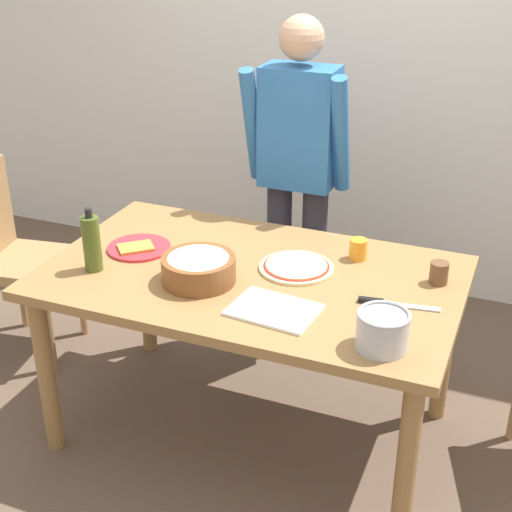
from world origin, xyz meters
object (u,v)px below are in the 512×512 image
dining_table (251,293)px  plate_with_slice (138,248)px  chair_wooden_left (12,249)px  cup_small_brown (439,273)px  steel_pot (383,330)px  chef_knife (389,303)px  person_cook (298,166)px  popcorn_bowl (198,267)px  olive_oil_bottle (92,243)px  cutting_board_white (274,310)px  pizza_raw_on_board (296,267)px  cup_orange (358,249)px

dining_table → plate_with_slice: plate_with_slice is taller
chair_wooden_left → cup_small_brown: 2.02m
steel_pot → chef_knife: 0.29m
person_cook → plate_with_slice: size_ratio=6.23×
popcorn_bowl → olive_oil_bottle: bearing=-171.4°
chair_wooden_left → plate_with_slice: size_ratio=3.65×
person_cook → cutting_board_white: 1.05m
cup_small_brown → cutting_board_white: size_ratio=0.28×
pizza_raw_on_board → popcorn_bowl: 0.39m
chef_knife → cup_small_brown: bearing=60.1°
plate_with_slice → person_cook: bearing=59.3°
pizza_raw_on_board → dining_table: bearing=-147.6°
cup_small_brown → cutting_board_white: bearing=-139.2°
cup_orange → cup_small_brown: bearing=-14.6°
popcorn_bowl → dining_table: bearing=41.1°
pizza_raw_on_board → popcorn_bowl: popcorn_bowl is taller
cup_small_brown → chef_knife: cup_small_brown is taller
plate_with_slice → cutting_board_white: plate_with_slice is taller
steel_pot → dining_table: bearing=150.8°
person_cook → cup_orange: 0.66m
chair_wooden_left → cutting_board_white: 1.58m
cup_orange → person_cook: bearing=131.3°
plate_with_slice → chair_wooden_left: bearing=168.4°
dining_table → person_cook: person_cook is taller
steel_pot → chef_knife: steel_pot is taller
dining_table → steel_pot: size_ratio=9.22×
steel_pot → cutting_board_white: (-0.40, 0.09, -0.06)m
steel_pot → chef_knife: size_ratio=0.60×
olive_oil_bottle → steel_pot: (1.17, -0.13, -0.05)m
popcorn_bowl → chair_wooden_left: bearing=164.4°
cup_small_brown → cutting_board_white: cup_small_brown is taller
steel_pot → cup_orange: steel_pot is taller
person_cook → cup_small_brown: 0.96m
chair_wooden_left → cup_orange: bearing=3.0°
chef_knife → dining_table: bearing=175.0°
pizza_raw_on_board → plate_with_slice: plate_with_slice is taller
pizza_raw_on_board → plate_with_slice: 0.67m
pizza_raw_on_board → cup_orange: (0.20, 0.18, 0.03)m
dining_table → pizza_raw_on_board: size_ratio=5.45×
popcorn_bowl → cup_small_brown: popcorn_bowl is taller
cutting_board_white → cup_small_brown: bearing=40.8°
chair_wooden_left → pizza_raw_on_board: bearing=-3.6°
popcorn_bowl → chef_knife: popcorn_bowl is taller
popcorn_bowl → cup_orange: size_ratio=3.29×
olive_oil_bottle → cup_small_brown: 1.32m
steel_pot → cup_orange: bearing=111.7°
person_cook → steel_pot: bearing=-58.6°
plate_with_slice → popcorn_bowl: bearing=-24.0°
cup_small_brown → chef_knife: 0.27m
cutting_board_white → chef_knife: chef_knife is taller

